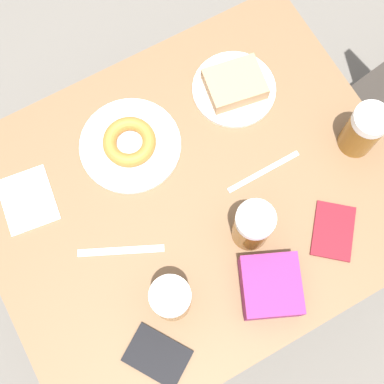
{
  "coord_description": "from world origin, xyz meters",
  "views": [
    {
      "loc": [
        0.3,
        -0.17,
        1.91
      ],
      "look_at": [
        0.0,
        0.0,
        0.76
      ],
      "focal_mm": 50.0,
      "sensor_mm": 36.0,
      "label": 1
    }
  ],
  "objects_px": {
    "passport_far_edge": "(157,356)",
    "plate_with_donut": "(130,144)",
    "beer_mug_left": "(363,130)",
    "knife": "(121,251)",
    "beer_mug_right": "(253,226)",
    "passport_near_edge": "(333,231)",
    "plate_with_cake": "(234,86)",
    "napkin_folded": "(28,200)",
    "fork": "(263,172)",
    "beer_mug_center": "(171,299)",
    "blue_pouch": "(271,286)"
  },
  "relations": [
    {
      "from": "beer_mug_right",
      "to": "passport_far_edge",
      "type": "relative_size",
      "value": 0.9
    },
    {
      "from": "beer_mug_right",
      "to": "knife",
      "type": "height_order",
      "value": "beer_mug_right"
    },
    {
      "from": "fork",
      "to": "napkin_folded",
      "type": "bearing_deg",
      "value": -111.86
    },
    {
      "from": "plate_with_cake",
      "to": "passport_far_edge",
      "type": "height_order",
      "value": "plate_with_cake"
    },
    {
      "from": "beer_mug_right",
      "to": "napkin_folded",
      "type": "distance_m",
      "value": 0.51
    },
    {
      "from": "beer_mug_left",
      "to": "napkin_folded",
      "type": "xyz_separation_m",
      "value": [
        -0.24,
        -0.73,
        -0.07
      ]
    },
    {
      "from": "beer_mug_right",
      "to": "passport_far_edge",
      "type": "distance_m",
      "value": 0.34
    },
    {
      "from": "passport_far_edge",
      "to": "fork",
      "type": "bearing_deg",
      "value": 120.67
    },
    {
      "from": "plate_with_donut",
      "to": "napkin_folded",
      "type": "bearing_deg",
      "value": -88.94
    },
    {
      "from": "fork",
      "to": "blue_pouch",
      "type": "bearing_deg",
      "value": -28.86
    },
    {
      "from": "plate_with_cake",
      "to": "napkin_folded",
      "type": "distance_m",
      "value": 0.55
    },
    {
      "from": "knife",
      "to": "passport_far_edge",
      "type": "height_order",
      "value": "passport_far_edge"
    },
    {
      "from": "beer_mug_right",
      "to": "beer_mug_left",
      "type": "bearing_deg",
      "value": 101.68
    },
    {
      "from": "passport_far_edge",
      "to": "plate_with_donut",
      "type": "bearing_deg",
      "value": 159.64
    },
    {
      "from": "plate_with_cake",
      "to": "blue_pouch",
      "type": "height_order",
      "value": "blue_pouch"
    },
    {
      "from": "napkin_folded",
      "to": "fork",
      "type": "bearing_deg",
      "value": 68.14
    },
    {
      "from": "passport_far_edge",
      "to": "beer_mug_right",
      "type": "bearing_deg",
      "value": 113.6
    },
    {
      "from": "passport_near_edge",
      "to": "blue_pouch",
      "type": "bearing_deg",
      "value": -78.92
    },
    {
      "from": "beer_mug_center",
      "to": "passport_far_edge",
      "type": "height_order",
      "value": "beer_mug_center"
    },
    {
      "from": "knife",
      "to": "passport_far_edge",
      "type": "relative_size",
      "value": 1.17
    },
    {
      "from": "plate_with_donut",
      "to": "passport_near_edge",
      "type": "xyz_separation_m",
      "value": [
        0.4,
        0.3,
        -0.01
      ]
    },
    {
      "from": "blue_pouch",
      "to": "knife",
      "type": "bearing_deg",
      "value": -133.22
    },
    {
      "from": "plate_with_cake",
      "to": "fork",
      "type": "bearing_deg",
      "value": -12.27
    },
    {
      "from": "beer_mug_center",
      "to": "fork",
      "type": "bearing_deg",
      "value": 115.95
    },
    {
      "from": "plate_with_cake",
      "to": "passport_far_edge",
      "type": "distance_m",
      "value": 0.64
    },
    {
      "from": "beer_mug_center",
      "to": "beer_mug_right",
      "type": "bearing_deg",
      "value": 102.7
    },
    {
      "from": "plate_with_cake",
      "to": "beer_mug_left",
      "type": "bearing_deg",
      "value": 35.07
    },
    {
      "from": "beer_mug_left",
      "to": "knife",
      "type": "height_order",
      "value": "beer_mug_left"
    },
    {
      "from": "passport_near_edge",
      "to": "beer_mug_center",
      "type": "bearing_deg",
      "value": -95.47
    },
    {
      "from": "napkin_folded",
      "to": "passport_near_edge",
      "type": "distance_m",
      "value": 0.69
    },
    {
      "from": "beer_mug_right",
      "to": "passport_near_edge",
      "type": "relative_size",
      "value": 0.9
    },
    {
      "from": "beer_mug_center",
      "to": "blue_pouch",
      "type": "relative_size",
      "value": 0.82
    },
    {
      "from": "plate_with_cake",
      "to": "plate_with_donut",
      "type": "xyz_separation_m",
      "value": [
        0.01,
        -0.29,
        -0.0
      ]
    },
    {
      "from": "passport_far_edge",
      "to": "knife",
      "type": "bearing_deg",
      "value": 171.78
    },
    {
      "from": "plate_with_donut",
      "to": "blue_pouch",
      "type": "height_order",
      "value": "blue_pouch"
    },
    {
      "from": "plate_with_cake",
      "to": "fork",
      "type": "relative_size",
      "value": 1.07
    },
    {
      "from": "plate_with_donut",
      "to": "beer_mug_center",
      "type": "bearing_deg",
      "value": -13.26
    },
    {
      "from": "plate_with_donut",
      "to": "napkin_folded",
      "type": "xyz_separation_m",
      "value": [
        0.0,
        -0.26,
        -0.01
      ]
    },
    {
      "from": "plate_with_donut",
      "to": "beer_mug_right",
      "type": "xyz_separation_m",
      "value": [
        0.31,
        0.14,
        0.05
      ]
    },
    {
      "from": "plate_with_cake",
      "to": "blue_pouch",
      "type": "distance_m",
      "value": 0.48
    },
    {
      "from": "fork",
      "to": "passport_far_edge",
      "type": "xyz_separation_m",
      "value": [
        0.24,
        -0.4,
        0.0
      ]
    },
    {
      "from": "beer_mug_right",
      "to": "blue_pouch",
      "type": "relative_size",
      "value": 0.82
    },
    {
      "from": "beer_mug_center",
      "to": "napkin_folded",
      "type": "relative_size",
      "value": 0.91
    },
    {
      "from": "plate_with_donut",
      "to": "blue_pouch",
      "type": "relative_size",
      "value": 1.41
    },
    {
      "from": "fork",
      "to": "passport_far_edge",
      "type": "relative_size",
      "value": 1.23
    },
    {
      "from": "napkin_folded",
      "to": "beer_mug_right",
      "type": "bearing_deg",
      "value": 52.28
    },
    {
      "from": "passport_near_edge",
      "to": "blue_pouch",
      "type": "relative_size",
      "value": 0.91
    },
    {
      "from": "beer_mug_right",
      "to": "fork",
      "type": "xyz_separation_m",
      "value": [
        -0.11,
        0.1,
        -0.07
      ]
    },
    {
      "from": "passport_near_edge",
      "to": "beer_mug_right",
      "type": "bearing_deg",
      "value": -117.78
    },
    {
      "from": "plate_with_cake",
      "to": "passport_far_edge",
      "type": "relative_size",
      "value": 1.31
    }
  ]
}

